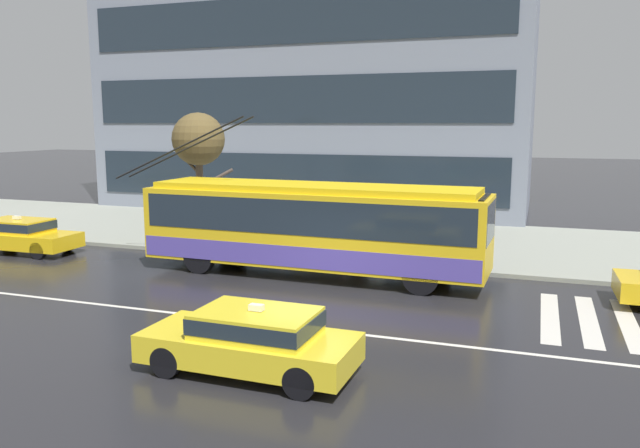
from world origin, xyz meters
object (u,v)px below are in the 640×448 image
Objects in this scene: trolleybus at (313,226)px; street_tree_bare at (198,141)px; pedestrian_at_shelter at (312,216)px; pedestrian_approaching_curb at (405,210)px; pedestrian_walking_past at (344,211)px; taxi_oncoming_near at (252,338)px; bus_shelter at (335,201)px; taxi_queued_behind_bus at (20,234)px; pedestrian_waiting_by_pole at (360,209)px.

street_tree_bare is (-6.74, 4.56, 2.50)m from trolleybus.
pedestrian_at_shelter is 0.91× the size of pedestrian_approaching_curb.
pedestrian_walking_past is (0.27, 2.46, 0.16)m from trolleybus.
bus_shelter is at bearing 100.07° from taxi_oncoming_near.
street_tree_bare reaches higher than pedestrian_approaching_curb.
pedestrian_at_shelter is at bearing 26.21° from taxi_queued_behind_bus.
trolleybus is 4.88m from pedestrian_at_shelter.
trolleybus is at bearing -96.23° from pedestrian_walking_past.
bus_shelter is 2.00× the size of pedestrian_waiting_by_pole.
trolleybus is at bearing -34.07° from street_tree_bare.
taxi_queued_behind_bus is 12.87m from pedestrian_waiting_by_pole.
pedestrian_at_shelter is at bearing 140.06° from bus_shelter.
taxi_queued_behind_bus is 11.96m from bus_shelter.
pedestrian_at_shelter is 2.26m from pedestrian_waiting_by_pole.
street_tree_bare reaches higher than bus_shelter.
pedestrian_approaching_curb is 9.18m from street_tree_bare.
pedestrian_walking_past is (-1.84, -1.74, 0.09)m from pedestrian_approaching_curb.
bus_shelter is 1.02m from pedestrian_waiting_by_pole.
pedestrian_at_shelter is at bearing 132.95° from pedestrian_walking_past.
trolleybus is 6.30× the size of pedestrian_walking_past.
taxi_oncoming_near is 15.39m from street_tree_bare.
taxi_queued_behind_bus is at bearing 150.34° from taxi_oncoming_near.
pedestrian_approaching_curb is at bearing -5.51° from pedestrian_at_shelter.
taxi_oncoming_near is at bearing -82.56° from pedestrian_walking_past.
pedestrian_waiting_by_pole reaches higher than pedestrian_at_shelter.
pedestrian_waiting_by_pole is at bearing -4.83° from street_tree_bare.
taxi_queued_behind_bus is 11.12m from pedestrian_at_shelter.
trolleybus is 2.94× the size of taxi_queued_behind_bus.
pedestrian_walking_past reaches higher than pedestrian_at_shelter.
pedestrian_walking_past is at bearing -16.64° from street_tree_bare.
taxi_queued_behind_bus is at bearing -161.21° from bus_shelter.
pedestrian_waiting_by_pole is at bearing -16.09° from pedestrian_at_shelter.
bus_shelter reaches higher than pedestrian_waiting_by_pole.
bus_shelter reaches higher than taxi_oncoming_near.
taxi_queued_behind_bus is 0.85× the size of street_tree_bare.
pedestrian_waiting_by_pole is 0.38× the size of street_tree_bare.
taxi_oncoming_near is 11.95m from pedestrian_waiting_by_pole.
pedestrian_approaching_curb is at bearing 87.71° from taxi_oncoming_near.
pedestrian_walking_past is (1.96, -2.10, 0.58)m from pedestrian_at_shelter.
trolleybus is at bearing -116.66° from pedestrian_approaching_curb.
pedestrian_walking_past reaches higher than pedestrian_waiting_by_pole.
bus_shelter is at bearing -9.58° from street_tree_bare.
trolleybus is 6.57× the size of pedestrian_waiting_by_pole.
trolleybus reaches higher than pedestrian_walking_past.
bus_shelter is (11.25, 3.83, 1.28)m from taxi_queued_behind_bus.
taxi_queued_behind_bus is (-11.65, -0.34, -0.91)m from trolleybus.
taxi_oncoming_near is at bearing -29.66° from taxi_queued_behind_bus.
trolleybus reaches higher than taxi_oncoming_near.
pedestrian_walking_past is at bearing 97.44° from taxi_oncoming_near.
bus_shelter is at bearing 123.17° from pedestrian_walking_past.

